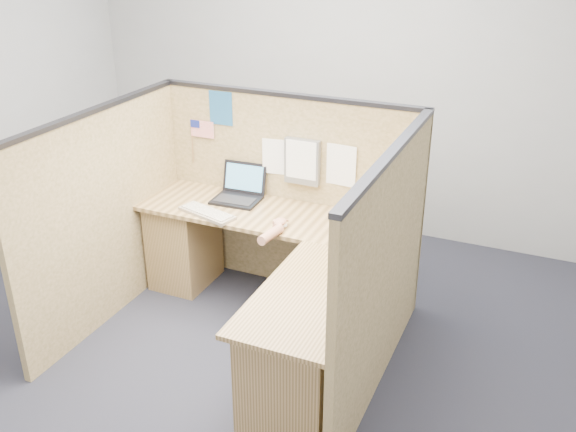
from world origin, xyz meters
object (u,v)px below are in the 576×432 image
at_px(l_desk, 271,285).
at_px(laptop, 240,191).
at_px(mouse, 280,225).
at_px(keyboard, 207,213).

xyz_separation_m(l_desk, laptop, (-0.51, 0.55, 0.40)).
bearing_deg(laptop, l_desk, -50.37).
bearing_deg(mouse, laptop, 144.95).
distance_m(l_desk, keyboard, 0.71).
relative_size(keyboard, mouse, 4.81).
bearing_deg(keyboard, mouse, 17.89).
height_order(l_desk, laptop, laptop).
height_order(laptop, mouse, laptop).
bearing_deg(mouse, l_desk, -83.27).
bearing_deg(keyboard, laptop, 93.46).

